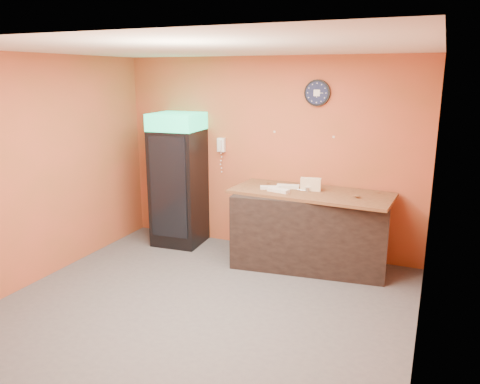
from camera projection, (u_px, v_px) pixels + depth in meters
The scene contains 15 objects.
floor at pixel (206, 303), 5.36m from camera, with size 4.50×4.50×0.00m, color #47474C.
back_wall at pixel (268, 155), 6.80m from camera, with size 4.50×0.02×2.80m, color #C55237.
left_wall at pixel (45, 168), 5.88m from camera, with size 0.02×4.00×2.80m, color #C55237.
right_wall at pixel (429, 207), 4.16m from camera, with size 0.02×4.00×2.80m, color #C55237.
ceiling at pixel (201, 48), 4.67m from camera, with size 4.50×4.00×0.02m, color white.
beverage_cooler at pixel (177, 182), 7.05m from camera, with size 0.75×0.76×2.00m.
prep_counter at pixel (310, 230), 6.32m from camera, with size 2.00×0.89×1.00m, color black.
wall_clock at pixel (317, 93), 6.28m from camera, with size 0.35×0.06×0.35m.
wall_phone at pixel (221, 145), 7.00m from camera, with size 0.11×0.10×0.21m.
butcher_paper at pixel (311, 193), 6.20m from camera, with size 2.11×0.89×0.04m, color brown.
sub_roll_stack at pixel (311, 184), 6.21m from camera, with size 0.28×0.13×0.17m.
wrapped_sandwich_left at pixel (270, 188), 6.33m from camera, with size 0.25×0.10×0.04m, color silver.
wrapped_sandwich_mid at pixel (279, 190), 6.17m from camera, with size 0.29×0.11×0.04m, color silver.
wrapped_sandwich_right at pixel (288, 186), 6.37m from camera, with size 0.31×0.12×0.04m, color silver.
kitchen_tool at pixel (308, 189), 6.18m from camera, with size 0.06×0.06×0.06m, color silver.
Camera 1 is at (2.28, -4.33, 2.55)m, focal length 35.00 mm.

